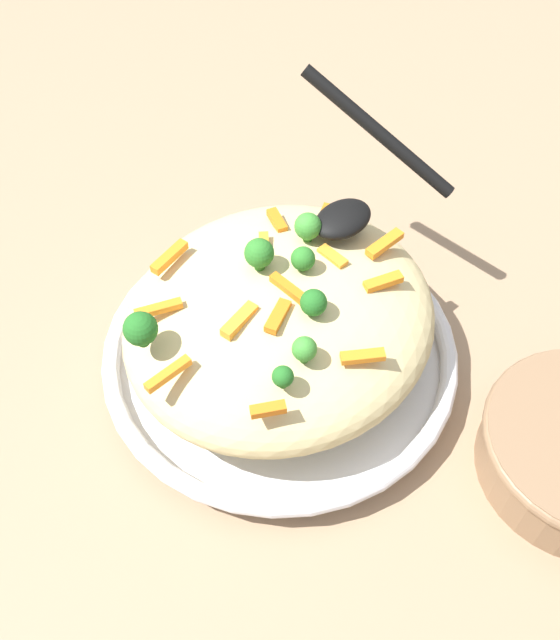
# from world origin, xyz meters

# --- Properties ---
(ground_plane) EXTENTS (2.40, 2.40, 0.00)m
(ground_plane) POSITION_xyz_m (0.00, 0.00, 0.00)
(ground_plane) COLOR #9E7F60
(serving_bowl) EXTENTS (0.32, 0.32, 0.04)m
(serving_bowl) POSITION_xyz_m (0.00, 0.00, 0.02)
(serving_bowl) COLOR silver
(serving_bowl) RESTS_ON ground_plane
(pasta_mound) EXTENTS (0.28, 0.25, 0.09)m
(pasta_mound) POSITION_xyz_m (0.00, 0.00, 0.07)
(pasta_mound) COLOR #DBC689
(pasta_mound) RESTS_ON serving_bowl
(carrot_piece_0) EXTENTS (0.01, 0.03, 0.01)m
(carrot_piece_0) POSITION_xyz_m (-0.05, 0.01, 0.12)
(carrot_piece_0) COLOR orange
(carrot_piece_0) RESTS_ON pasta_mound
(carrot_piece_1) EXTENTS (0.01, 0.04, 0.01)m
(carrot_piece_1) POSITION_xyz_m (-0.00, 0.01, 0.12)
(carrot_piece_1) COLOR orange
(carrot_piece_1) RESTS_ON pasta_mound
(carrot_piece_2) EXTENTS (0.04, 0.02, 0.01)m
(carrot_piece_2) POSITION_xyz_m (0.05, 0.01, 0.12)
(carrot_piece_2) COLOR orange
(carrot_piece_2) RESTS_ON pasta_mound
(carrot_piece_3) EXTENTS (0.03, 0.02, 0.01)m
(carrot_piece_3) POSITION_xyz_m (-0.07, 0.05, 0.11)
(carrot_piece_3) COLOR orange
(carrot_piece_3) RESTS_ON pasta_mound
(carrot_piece_4) EXTENTS (0.04, 0.02, 0.01)m
(carrot_piece_4) POSITION_xyz_m (0.09, -0.05, 0.11)
(carrot_piece_4) COLOR orange
(carrot_piece_4) RESTS_ON pasta_mound
(carrot_piece_5) EXTENTS (0.04, 0.01, 0.01)m
(carrot_piece_5) POSITION_xyz_m (0.12, 0.01, 0.11)
(carrot_piece_5) COLOR orange
(carrot_piece_5) RESTS_ON pasta_mound
(carrot_piece_6) EXTENTS (0.03, 0.02, 0.01)m
(carrot_piece_6) POSITION_xyz_m (-0.08, -0.03, 0.12)
(carrot_piece_6) COLOR orange
(carrot_piece_6) RESTS_ON pasta_mound
(carrot_piece_7) EXTENTS (0.03, 0.03, 0.01)m
(carrot_piece_7) POSITION_xyz_m (-0.00, 0.09, 0.11)
(carrot_piece_7) COLOR orange
(carrot_piece_7) RESTS_ON pasta_mound
(carrot_piece_8) EXTENTS (0.03, 0.02, 0.01)m
(carrot_piece_8) POSITION_xyz_m (0.02, 0.02, 0.12)
(carrot_piece_8) COLOR orange
(carrot_piece_8) RESTS_ON pasta_mound
(carrot_piece_9) EXTENTS (0.04, 0.01, 0.01)m
(carrot_piece_9) POSITION_xyz_m (-0.10, 0.02, 0.11)
(carrot_piece_9) COLOR orange
(carrot_piece_9) RESTS_ON pasta_mound
(carrot_piece_10) EXTENTS (0.04, 0.02, 0.01)m
(carrot_piece_10) POSITION_xyz_m (0.05, -0.09, 0.12)
(carrot_piece_10) COLOR orange
(carrot_piece_10) RESTS_ON pasta_mound
(carrot_piece_11) EXTENTS (0.02, 0.03, 0.01)m
(carrot_piece_11) POSITION_xyz_m (-0.02, -0.04, 0.12)
(carrot_piece_11) COLOR orange
(carrot_piece_11) RESTS_ON pasta_mound
(carrot_piece_12) EXTENTS (0.02, 0.03, 0.01)m
(carrot_piece_12) POSITION_xyz_m (-0.05, -0.06, 0.11)
(carrot_piece_12) COLOR orange
(carrot_piece_12) RESTS_ON pasta_mound
(carrot_piece_13) EXTENTS (0.03, 0.02, 0.01)m
(carrot_piece_13) POSITION_xyz_m (0.08, 0.08, 0.11)
(carrot_piece_13) COLOR orange
(carrot_piece_13) RESTS_ON pasta_mound
(broccoli_floret_0) EXTENTS (0.02, 0.02, 0.02)m
(broccoli_floret_0) POSITION_xyz_m (-0.03, 0.00, 0.13)
(broccoli_floret_0) COLOR #296820
(broccoli_floret_0) RESTS_ON pasta_mound
(broccoli_floret_1) EXTENTS (0.02, 0.02, 0.02)m
(broccoli_floret_1) POSITION_xyz_m (0.03, 0.06, 0.13)
(broccoli_floret_1) COLOR #377928
(broccoli_floret_1) RESTS_ON pasta_mound
(broccoli_floret_2) EXTENTS (0.03, 0.03, 0.03)m
(broccoli_floret_2) POSITION_xyz_m (0.11, -0.03, 0.13)
(broccoli_floret_2) COLOR #205B1C
(broccoli_floret_2) RESTS_ON pasta_mound
(broccoli_floret_3) EXTENTS (0.02, 0.02, 0.02)m
(broccoli_floret_3) POSITION_xyz_m (0.06, 0.07, 0.12)
(broccoli_floret_3) COLOR #205B1C
(broccoli_floret_3) RESTS_ON pasta_mound
(broccoli_floret_4) EXTENTS (0.02, 0.02, 0.02)m
(broccoli_floret_4) POSITION_xyz_m (-0.00, 0.04, 0.13)
(broccoli_floret_4) COLOR #205B1C
(broccoli_floret_4) RESTS_ON pasta_mound
(broccoli_floret_5) EXTENTS (0.02, 0.02, 0.03)m
(broccoli_floret_5) POSITION_xyz_m (-0.05, -0.02, 0.13)
(broccoli_floret_5) COLOR #377928
(broccoli_floret_5) RESTS_ON pasta_mound
(broccoli_floret_6) EXTENTS (0.02, 0.02, 0.03)m
(broccoli_floret_6) POSITION_xyz_m (0.00, -0.02, 0.14)
(broccoli_floret_6) COLOR #296820
(broccoli_floret_6) RESTS_ON pasta_mound
(serving_spoon) EXTENTS (0.13, 0.14, 0.10)m
(serving_spoon) POSITION_xyz_m (-0.11, -0.02, 0.14)
(serving_spoon) COLOR black
(serving_spoon) RESTS_ON pasta_mound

